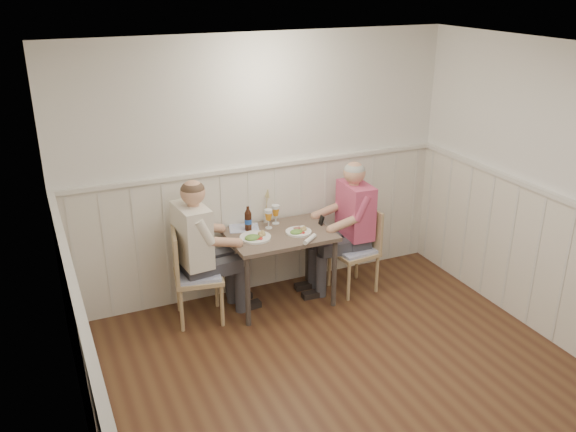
% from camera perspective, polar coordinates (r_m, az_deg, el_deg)
% --- Properties ---
extents(ground_plane, '(4.50, 4.50, 0.00)m').
position_cam_1_polar(ground_plane, '(4.89, 7.99, -17.72)').
color(ground_plane, '#472819').
extents(room_shell, '(4.04, 4.54, 2.60)m').
position_cam_1_polar(room_shell, '(4.10, 9.09, -1.13)').
color(room_shell, white).
rests_on(room_shell, ground).
extents(wainscot, '(4.00, 4.49, 1.34)m').
position_cam_1_polar(wainscot, '(4.99, 4.26, -7.09)').
color(wainscot, silver).
rests_on(wainscot, ground).
extents(dining_table, '(1.00, 0.70, 0.75)m').
position_cam_1_polar(dining_table, '(5.95, -0.79, -2.43)').
color(dining_table, brown).
rests_on(dining_table, ground).
extents(chair_right, '(0.45, 0.45, 0.88)m').
position_cam_1_polar(chair_right, '(6.32, 6.58, -2.84)').
color(chair_right, tan).
rests_on(chair_right, ground).
extents(chair_left, '(0.51, 0.51, 0.92)m').
position_cam_1_polar(chair_left, '(5.77, -8.97, -5.21)').
color(chair_left, tan).
rests_on(chair_left, ground).
extents(man_in_pink, '(0.65, 0.46, 1.39)m').
position_cam_1_polar(man_in_pink, '(6.31, 5.89, -1.77)').
color(man_in_pink, '#3F3F47').
rests_on(man_in_pink, ground).
extents(diner_cream, '(0.68, 0.47, 1.41)m').
position_cam_1_polar(diner_cream, '(5.77, -8.40, -4.19)').
color(diner_cream, '#3F3F47').
rests_on(diner_cream, ground).
extents(plate_man, '(0.25, 0.25, 0.06)m').
position_cam_1_polar(plate_man, '(5.90, 0.94, -1.41)').
color(plate_man, white).
rests_on(plate_man, dining_table).
extents(plate_diner, '(0.30, 0.30, 0.08)m').
position_cam_1_polar(plate_diner, '(5.77, -3.17, -1.95)').
color(plate_diner, white).
rests_on(plate_diner, dining_table).
extents(beer_glass_a, '(0.08, 0.08, 0.20)m').
position_cam_1_polar(beer_glass_a, '(6.07, -1.17, 0.44)').
color(beer_glass_a, silver).
rests_on(beer_glass_a, dining_table).
extents(beer_glass_b, '(0.08, 0.08, 0.20)m').
position_cam_1_polar(beer_glass_b, '(5.97, -1.84, 0.02)').
color(beer_glass_b, silver).
rests_on(beer_glass_b, dining_table).
extents(beer_bottle, '(0.07, 0.07, 0.25)m').
position_cam_1_polar(beer_bottle, '(5.93, -3.76, -0.37)').
color(beer_bottle, black).
rests_on(beer_bottle, dining_table).
extents(rolled_napkin, '(0.19, 0.16, 0.04)m').
position_cam_1_polar(rolled_napkin, '(5.72, 2.05, -2.18)').
color(rolled_napkin, white).
rests_on(rolled_napkin, dining_table).
extents(grass_vase, '(0.04, 0.04, 0.37)m').
position_cam_1_polar(grass_vase, '(6.10, -2.12, 0.85)').
color(grass_vase, silver).
rests_on(grass_vase, dining_table).
extents(gingham_mat, '(0.34, 0.30, 0.01)m').
position_cam_1_polar(gingham_mat, '(6.03, -4.14, -1.13)').
color(gingham_mat, '#707FC3').
rests_on(gingham_mat, dining_table).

